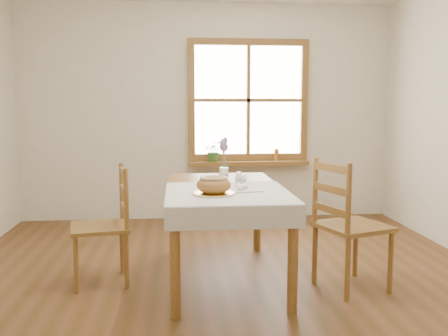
# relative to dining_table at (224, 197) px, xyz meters

# --- Properties ---
(ground) EXTENTS (5.00, 5.00, 0.00)m
(ground) POSITION_rel_dining_table_xyz_m (0.00, -0.30, -0.66)
(ground) COLOR brown
(ground) RESTS_ON ground
(room_walls) EXTENTS (4.60, 5.10, 2.65)m
(room_walls) POSITION_rel_dining_table_xyz_m (0.00, -0.30, 1.04)
(room_walls) COLOR silver
(room_walls) RESTS_ON ground
(window) EXTENTS (1.46, 0.08, 1.46)m
(window) POSITION_rel_dining_table_xyz_m (0.50, 2.17, 0.79)
(window) COLOR olive
(window) RESTS_ON ground
(window_sill) EXTENTS (1.46, 0.20, 0.05)m
(window_sill) POSITION_rel_dining_table_xyz_m (0.50, 2.10, 0.03)
(window_sill) COLOR olive
(window_sill) RESTS_ON ground
(dining_table) EXTENTS (0.90, 1.60, 0.75)m
(dining_table) POSITION_rel_dining_table_xyz_m (0.00, 0.00, 0.00)
(dining_table) COLOR olive
(dining_table) RESTS_ON ground
(table_linen) EXTENTS (0.91, 0.99, 0.01)m
(table_linen) POSITION_rel_dining_table_xyz_m (0.00, -0.30, 0.09)
(table_linen) COLOR silver
(table_linen) RESTS_ON dining_table
(chair_left) EXTENTS (0.53, 0.51, 0.92)m
(chair_left) POSITION_rel_dining_table_xyz_m (-0.98, -0.01, -0.20)
(chair_left) COLOR olive
(chair_left) RESTS_ON ground
(chair_right) EXTENTS (0.61, 0.60, 1.00)m
(chair_right) POSITION_rel_dining_table_xyz_m (0.95, -0.31, -0.17)
(chair_right) COLOR olive
(chair_right) RESTS_ON ground
(bread_plate) EXTENTS (0.35, 0.35, 0.02)m
(bread_plate) POSITION_rel_dining_table_xyz_m (-0.11, -0.40, 0.10)
(bread_plate) COLOR white
(bread_plate) RESTS_ON table_linen
(bread_loaf) EXTENTS (0.25, 0.25, 0.13)m
(bread_loaf) POSITION_rel_dining_table_xyz_m (-0.11, -0.40, 0.18)
(bread_loaf) COLOR #B4833F
(bread_loaf) RESTS_ON bread_plate
(egg_napkin) EXTENTS (0.26, 0.23, 0.01)m
(egg_napkin) POSITION_rel_dining_table_xyz_m (0.13, -0.26, 0.10)
(egg_napkin) COLOR silver
(egg_napkin) RESTS_ON table_linen
(eggs) EXTENTS (0.20, 0.19, 0.04)m
(eggs) POSITION_rel_dining_table_xyz_m (0.13, -0.26, 0.12)
(eggs) COLOR white
(eggs) RESTS_ON egg_napkin
(salt_shaker) EXTENTS (0.06, 0.06, 0.11)m
(salt_shaker) POSITION_rel_dining_table_xyz_m (0.12, 0.04, 0.15)
(salt_shaker) COLOR white
(salt_shaker) RESTS_ON table_linen
(pepper_shaker) EXTENTS (0.05, 0.05, 0.08)m
(pepper_shaker) POSITION_rel_dining_table_xyz_m (0.17, 0.04, 0.14)
(pepper_shaker) COLOR white
(pepper_shaker) RESTS_ON table_linen
(flower_vase) EXTENTS (0.10, 0.10, 0.09)m
(flower_vase) POSITION_rel_dining_table_xyz_m (0.04, 0.44, 0.13)
(flower_vase) COLOR white
(flower_vase) RESTS_ON dining_table
(lavender_bouquet) EXTENTS (0.14, 0.14, 0.26)m
(lavender_bouquet) POSITION_rel_dining_table_xyz_m (0.04, 0.44, 0.30)
(lavender_bouquet) COLOR #6E5596
(lavender_bouquet) RESTS_ON flower_vase
(potted_plant) EXTENTS (0.26, 0.28, 0.19)m
(potted_plant) POSITION_rel_dining_table_xyz_m (0.08, 2.10, 0.15)
(potted_plant) COLOR #356A2A
(potted_plant) RESTS_ON window_sill
(amber_bottle) EXTENTS (0.06, 0.06, 0.15)m
(amber_bottle) POSITION_rel_dining_table_xyz_m (0.84, 2.10, 0.13)
(amber_bottle) COLOR #B46621
(amber_bottle) RESTS_ON window_sill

